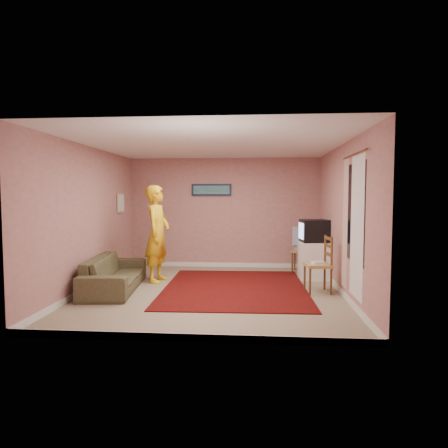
# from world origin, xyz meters

# --- Properties ---
(ground) EXTENTS (5.00, 5.00, 0.00)m
(ground) POSITION_xyz_m (0.00, 0.00, 0.00)
(ground) COLOR gray
(ground) RESTS_ON ground
(wall_back) EXTENTS (4.50, 0.02, 2.60)m
(wall_back) POSITION_xyz_m (0.00, 2.50, 1.30)
(wall_back) COLOR tan
(wall_back) RESTS_ON ground
(wall_front) EXTENTS (4.50, 0.02, 2.60)m
(wall_front) POSITION_xyz_m (0.00, -2.50, 1.30)
(wall_front) COLOR tan
(wall_front) RESTS_ON ground
(wall_left) EXTENTS (0.02, 5.00, 2.60)m
(wall_left) POSITION_xyz_m (-2.25, 0.00, 1.30)
(wall_left) COLOR tan
(wall_left) RESTS_ON ground
(wall_right) EXTENTS (0.02, 5.00, 2.60)m
(wall_right) POSITION_xyz_m (2.25, 0.00, 1.30)
(wall_right) COLOR tan
(wall_right) RESTS_ON ground
(ceiling) EXTENTS (4.50, 5.00, 0.02)m
(ceiling) POSITION_xyz_m (0.00, 0.00, 2.60)
(ceiling) COLOR white
(ceiling) RESTS_ON wall_back
(baseboard_back) EXTENTS (4.50, 0.02, 0.10)m
(baseboard_back) POSITION_xyz_m (0.00, 2.49, 0.05)
(baseboard_back) COLOR silver
(baseboard_back) RESTS_ON ground
(baseboard_front) EXTENTS (4.50, 0.02, 0.10)m
(baseboard_front) POSITION_xyz_m (0.00, -2.49, 0.05)
(baseboard_front) COLOR silver
(baseboard_front) RESTS_ON ground
(baseboard_left) EXTENTS (0.02, 5.00, 0.10)m
(baseboard_left) POSITION_xyz_m (-2.24, 0.00, 0.05)
(baseboard_left) COLOR silver
(baseboard_left) RESTS_ON ground
(baseboard_right) EXTENTS (0.02, 5.00, 0.10)m
(baseboard_right) POSITION_xyz_m (2.24, 0.00, 0.05)
(baseboard_right) COLOR silver
(baseboard_right) RESTS_ON ground
(window) EXTENTS (0.01, 1.10, 1.50)m
(window) POSITION_xyz_m (2.24, -0.90, 1.45)
(window) COLOR black
(window) RESTS_ON wall_right
(curtain_sheer) EXTENTS (0.01, 0.75, 2.10)m
(curtain_sheer) POSITION_xyz_m (2.23, -1.05, 1.25)
(curtain_sheer) COLOR white
(curtain_sheer) RESTS_ON wall_right
(curtain_floral) EXTENTS (0.01, 0.35, 2.10)m
(curtain_floral) POSITION_xyz_m (2.21, -0.35, 1.25)
(curtain_floral) COLOR #EFDFCC
(curtain_floral) RESTS_ON wall_right
(curtain_rod) EXTENTS (0.02, 1.40, 0.02)m
(curtain_rod) POSITION_xyz_m (2.20, -0.90, 2.32)
(curtain_rod) COLOR brown
(curtain_rod) RESTS_ON wall_right
(picture_back) EXTENTS (0.95, 0.04, 0.28)m
(picture_back) POSITION_xyz_m (-0.30, 2.47, 1.85)
(picture_back) COLOR #131A36
(picture_back) RESTS_ON wall_back
(picture_left) EXTENTS (0.04, 0.38, 0.42)m
(picture_left) POSITION_xyz_m (-2.22, 1.60, 1.55)
(picture_left) COLOR #D0B48F
(picture_left) RESTS_ON wall_left
(area_rug) EXTENTS (2.67, 3.30, 0.02)m
(area_rug) POSITION_xyz_m (0.38, 0.29, 0.01)
(area_rug) COLOR black
(area_rug) RESTS_ON ground
(tv_cabinet) EXTENTS (0.60, 0.54, 0.76)m
(tv_cabinet) POSITION_xyz_m (1.95, 1.25, 0.38)
(tv_cabinet) COLOR white
(tv_cabinet) RESTS_ON ground
(crt_tv) EXTENTS (0.59, 0.54, 0.46)m
(crt_tv) POSITION_xyz_m (1.94, 1.25, 0.99)
(crt_tv) COLOR black
(crt_tv) RESTS_ON tv_cabinet
(chair_a) EXTENTS (0.53, 0.52, 0.53)m
(chair_a) POSITION_xyz_m (1.80, 2.02, 0.60)
(chair_a) COLOR tan
(chair_a) RESTS_ON ground
(dvd_player) EXTENTS (0.40, 0.31, 0.06)m
(dvd_player) POSITION_xyz_m (1.80, 2.02, 0.53)
(dvd_player) COLOR #A2A2A6
(dvd_player) RESTS_ON chair_a
(blue_throw) EXTENTS (0.40, 0.05, 0.42)m
(blue_throw) POSITION_xyz_m (1.80, 2.20, 0.79)
(blue_throw) COLOR #87A6DC
(blue_throw) RESTS_ON chair_a
(chair_b) EXTENTS (0.48, 0.50, 0.54)m
(chair_b) POSITION_xyz_m (1.85, 0.08, 0.61)
(chair_b) COLOR tan
(chair_b) RESTS_ON ground
(game_console) EXTENTS (0.24, 0.20, 0.04)m
(game_console) POSITION_xyz_m (1.85, 0.08, 0.53)
(game_console) COLOR white
(game_console) RESTS_ON chair_b
(sofa) EXTENTS (1.04, 2.15, 0.60)m
(sofa) POSITION_xyz_m (-1.80, -0.00, 0.30)
(sofa) COLOR brown
(sofa) RESTS_ON ground
(person) EXTENTS (0.54, 0.75, 1.91)m
(person) POSITION_xyz_m (-1.18, 0.74, 0.96)
(person) COLOR yellow
(person) RESTS_ON ground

